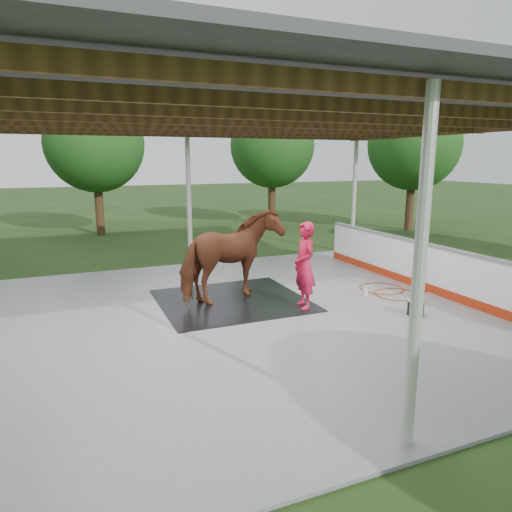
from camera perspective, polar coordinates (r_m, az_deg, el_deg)
name	(u,v)px	position (r m, az deg, el deg)	size (l,w,h in m)	color
ground	(250,316)	(9.46, -0.77, -7.52)	(100.00, 100.00, 0.00)	#1E3814
concrete_slab	(250,315)	(9.45, -0.77, -7.37)	(12.00, 10.00, 0.05)	slate
pavilion_structure	(249,115)	(8.95, -0.84, 17.16)	(12.60, 10.60, 4.05)	beige
dasher_board	(426,268)	(11.74, 20.52, -1.41)	(0.16, 8.00, 1.15)	#A6280D
tree_belt	(247,129)	(9.88, -1.19, 15.64)	(28.00, 28.00, 5.80)	#382314
rubber_mat	(232,300)	(10.29, -2.99, -5.54)	(3.16, 2.96, 0.02)	black
horse	(232,256)	(10.03, -3.05, -0.01)	(1.08, 2.38, 2.01)	brown
handler	(304,266)	(9.63, 6.07, -1.20)	(0.67, 0.44, 1.85)	red
wash_bucket	(416,308)	(9.87, 19.33, -6.12)	(0.33, 0.33, 0.30)	black
soap_bottle_a	(366,292)	(10.79, 13.53, -4.37)	(0.10, 0.10, 0.26)	silver
soap_bottle_b	(421,299)	(10.73, 19.98, -5.11)	(0.08, 0.08, 0.17)	#338CD8
hose_coil	(389,291)	(11.43, 16.33, -4.22)	(2.30, 1.59, 0.02)	#9D350B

